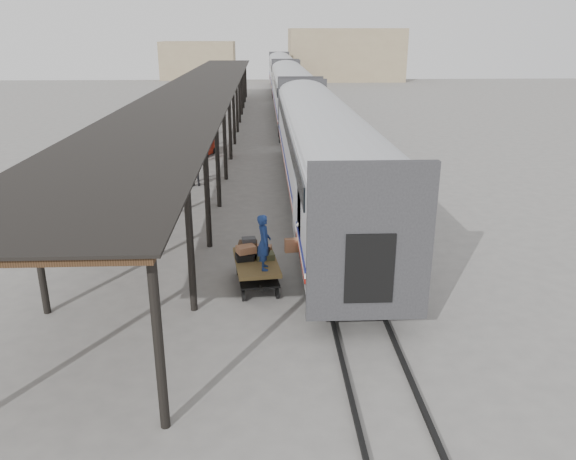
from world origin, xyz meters
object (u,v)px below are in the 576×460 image
Objects in this scene: luggage_tug at (203,145)px; pedestrian at (196,168)px; porter at (264,242)px; baggage_cart at (256,267)px.

pedestrian is (0.37, -7.60, 0.24)m from luggage_tug.
porter is 13.28m from pedestrian.
porter reaches higher than pedestrian.
luggage_tug is 20.78m from porter.
porter is 0.90× the size of pedestrian.
baggage_cart is 1.52× the size of porter.
porter is at bearing 103.01° from pedestrian.
baggage_cart is 1.26m from porter.
luggage_tug is 1.15× the size of porter.
baggage_cart is at bearing 17.07° from porter.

